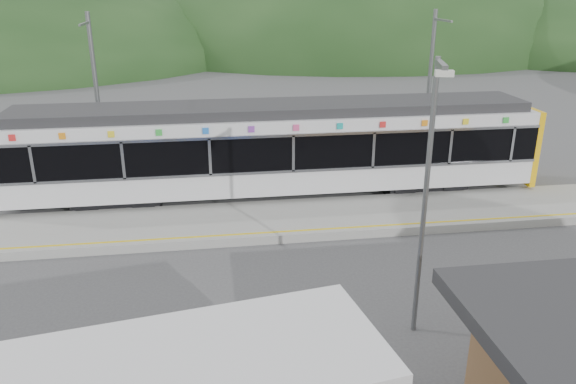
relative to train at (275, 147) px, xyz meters
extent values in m
plane|color=#4C4C4F|center=(0.12, -6.00, -2.06)|extent=(120.00, 120.00, 0.00)
ellipsoid|color=#1E3D19|center=(16.12, 48.00, -2.06)|extent=(52.00, 39.00, 26.00)
cube|color=#9E9E99|center=(0.12, -2.70, -1.91)|extent=(26.00, 3.20, 0.30)
cube|color=yellow|center=(0.12, -4.00, -1.76)|extent=(26.00, 0.10, 0.01)
cube|color=black|center=(-6.02, 0.00, -1.76)|extent=(3.20, 2.20, 0.56)
cube|color=black|center=(5.98, 0.00, -1.76)|extent=(3.20, 2.20, 0.56)
cube|color=silver|center=(-0.02, 0.00, -1.02)|extent=(20.00, 2.90, 0.92)
cube|color=black|center=(-0.02, 0.00, 0.16)|extent=(20.00, 2.96, 1.45)
cube|color=silver|center=(-0.02, -1.50, -0.51)|extent=(20.00, 0.05, 0.10)
cube|color=silver|center=(-0.02, -1.50, 0.84)|extent=(20.00, 0.05, 0.10)
cube|color=silver|center=(-0.02, 0.00, 1.11)|extent=(20.00, 2.90, 0.45)
cube|color=#2D2D30|center=(-0.02, 0.00, 1.52)|extent=(19.40, 2.50, 0.36)
cube|color=yellow|center=(10.10, 0.00, -0.16)|extent=(0.24, 2.92, 3.00)
cube|color=silver|center=(-8.52, -1.50, 0.16)|extent=(0.10, 0.05, 1.35)
cube|color=silver|center=(-5.52, -1.50, 0.16)|extent=(0.10, 0.05, 1.35)
cube|color=silver|center=(-2.52, -1.50, 0.16)|extent=(0.10, 0.05, 1.35)
cube|color=silver|center=(0.48, -1.50, 0.16)|extent=(0.10, 0.05, 1.35)
cube|color=silver|center=(3.48, -1.50, 0.16)|extent=(0.10, 0.05, 1.35)
cube|color=silver|center=(6.48, -1.50, 0.16)|extent=(0.10, 0.05, 1.35)
cube|color=silver|center=(8.98, -1.50, 0.16)|extent=(0.10, 0.05, 1.35)
cube|color=red|center=(-9.02, -1.49, 1.12)|extent=(0.22, 0.04, 0.22)
cube|color=orange|center=(-7.42, -1.49, 1.12)|extent=(0.22, 0.04, 0.22)
cube|color=yellow|center=(-5.82, -1.49, 1.12)|extent=(0.22, 0.04, 0.22)
cube|color=green|center=(-4.22, -1.49, 1.12)|extent=(0.22, 0.04, 0.22)
cube|color=blue|center=(-2.62, -1.49, 1.12)|extent=(0.22, 0.04, 0.22)
cube|color=purple|center=(-1.02, -1.49, 1.12)|extent=(0.22, 0.04, 0.22)
cube|color=#E54C8C|center=(0.58, -1.49, 1.12)|extent=(0.22, 0.04, 0.22)
cube|color=#19A5A5|center=(2.18, -1.49, 1.12)|extent=(0.22, 0.04, 0.22)
cube|color=red|center=(3.78, -1.49, 1.12)|extent=(0.22, 0.04, 0.22)
cube|color=orange|center=(5.38, -1.49, 1.12)|extent=(0.22, 0.04, 0.22)
cube|color=yellow|center=(6.98, -1.49, 1.12)|extent=(0.22, 0.04, 0.22)
cube|color=green|center=(8.58, -1.49, 1.12)|extent=(0.22, 0.04, 0.22)
cylinder|color=slate|center=(-6.88, 2.60, 1.44)|extent=(0.18, 0.18, 7.00)
cube|color=slate|center=(-6.88, 1.80, 4.54)|extent=(0.08, 1.80, 0.08)
cylinder|color=slate|center=(7.12, 2.60, 1.44)|extent=(0.18, 0.18, 7.00)
cube|color=slate|center=(7.12, 1.80, 4.54)|extent=(0.08, 1.80, 0.08)
cylinder|color=slate|center=(2.23, -9.56, 1.24)|extent=(0.12, 0.12, 6.61)
cube|color=slate|center=(2.23, -10.06, 4.43)|extent=(0.40, 1.10, 0.12)
cube|color=silver|center=(2.23, -10.55, 4.35)|extent=(0.38, 0.26, 0.12)
camera|label=1|loc=(-2.55, -20.76, 5.97)|focal=35.00mm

